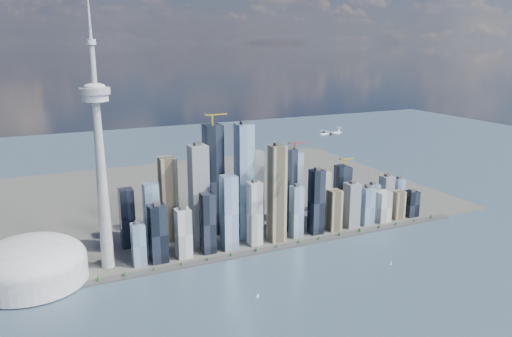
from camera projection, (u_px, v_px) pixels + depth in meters
name	position (u px, v px, depth m)	size (l,w,h in m)	color
ground	(316.00, 307.00, 859.36)	(4000.00, 4000.00, 0.00)	#2E3D50
seawall	(255.00, 252.00, 1078.72)	(1100.00, 22.00, 4.00)	#383838
land	(191.00, 196.00, 1474.56)	(1400.00, 900.00, 3.00)	#4C4C47
shoreline_trees	(255.00, 249.00, 1077.06)	(960.53, 7.20, 8.80)	#3F2D1E
skyscraper_cluster	(263.00, 199.00, 1158.14)	(736.00, 142.00, 285.58)	black
needle_tower	(100.00, 154.00, 951.76)	(56.00, 56.00, 550.50)	gray
dome_stadium	(31.00, 264.00, 933.68)	(200.00, 200.00, 86.00)	#B8B8B8
airplane	(331.00, 133.00, 1029.27)	(60.87, 54.02, 14.85)	white
sailboat_west	(258.00, 296.00, 889.85)	(6.70, 1.81, 9.35)	white
sailboat_east	(391.00, 263.00, 1022.96)	(5.89, 1.91, 8.15)	white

